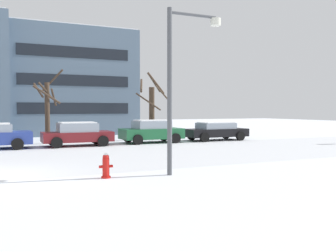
% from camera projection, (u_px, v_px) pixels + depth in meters
% --- Properties ---
extents(fire_hydrant, '(0.44, 0.30, 0.80)m').
position_uv_depth(fire_hydrant, '(106.00, 165.00, 11.81)').
color(fire_hydrant, red).
rests_on(fire_hydrant, ground).
extents(street_lamp, '(2.01, 0.36, 5.50)m').
position_uv_depth(street_lamp, '(180.00, 73.00, 12.38)').
color(street_lamp, '#4C4F54').
rests_on(street_lamp, ground).
extents(parked_car_maroon, '(4.07, 1.99, 1.43)m').
position_uv_depth(parked_car_maroon, '(77.00, 134.00, 22.13)').
color(parked_car_maroon, maroon).
rests_on(parked_car_maroon, ground).
extents(parked_car_green, '(4.00, 2.13, 1.49)m').
position_uv_depth(parked_car_green, '(151.00, 131.00, 24.33)').
color(parked_car_green, '#1E6038').
rests_on(parked_car_green, ground).
extents(parked_car_black, '(4.45, 2.05, 1.29)m').
position_uv_depth(parked_car_black, '(216.00, 131.00, 26.22)').
color(parked_car_black, black).
rests_on(parked_car_black, ground).
extents(tree_far_left, '(2.01, 2.05, 4.80)m').
position_uv_depth(tree_far_left, '(47.00, 107.00, 23.54)').
color(tree_far_left, '#423326').
rests_on(tree_far_left, ground).
extents(tree_far_right, '(2.51, 2.33, 4.77)m').
position_uv_depth(tree_far_right, '(152.00, 108.00, 26.63)').
color(tree_far_right, '#423326').
rests_on(tree_far_right, ground).
extents(building_far_right, '(11.13, 8.42, 9.15)m').
position_uv_depth(building_far_right, '(67.00, 83.00, 33.95)').
color(building_far_right, slate).
rests_on(building_far_right, ground).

